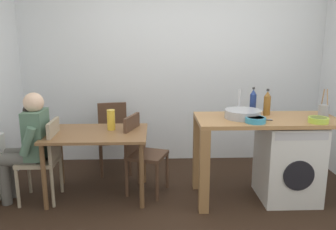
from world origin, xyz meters
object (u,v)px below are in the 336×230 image
at_px(chair_opposite, 141,150).
at_px(bottle_squat_brown, 267,103).
at_px(bottle_tall_green, 253,101).
at_px(colander, 318,120).
at_px(chair_person_seat, 45,156).
at_px(vase, 111,120).
at_px(chair_spare_by_wall, 113,133).
at_px(dining_table, 97,141).
at_px(washing_machine, 288,161).
at_px(utensil_crock, 324,110).
at_px(mixing_bowl, 256,120).
at_px(seated_person, 29,142).

height_order(chair_opposite, bottle_squat_brown, bottle_squat_brown).
bearing_deg(bottle_tall_green, colander, -43.07).
relative_size(chair_person_seat, vase, 3.94).
relative_size(bottle_tall_green, colander, 1.45).
height_order(chair_spare_by_wall, bottle_tall_green, bottle_tall_green).
bearing_deg(bottle_squat_brown, chair_spare_by_wall, 156.53).
xyz_separation_m(dining_table, washing_machine, (2.10, -0.15, -0.21)).
relative_size(washing_machine, utensil_crock, 2.87).
distance_m(chair_spare_by_wall, bottle_squat_brown, 2.02).
distance_m(washing_machine, mixing_bowl, 0.71).
relative_size(chair_person_seat, washing_machine, 1.05).
xyz_separation_m(bottle_squat_brown, mixing_bowl, (-0.22, -0.34, -0.10)).
bearing_deg(colander, chair_spare_by_wall, 152.62).
height_order(chair_person_seat, bottle_tall_green, bottle_tall_green).
distance_m(chair_opposite, chair_spare_by_wall, 0.80).
bearing_deg(vase, bottle_tall_green, 1.10).
bearing_deg(vase, seated_person, -166.80).
distance_m(dining_table, bottle_squat_brown, 1.92).
xyz_separation_m(seated_person, mixing_bowl, (2.36, -0.25, 0.28)).
distance_m(chair_spare_by_wall, seated_person, 1.19).
relative_size(chair_spare_by_wall, mixing_bowl, 4.36).
distance_m(chair_person_seat, utensil_crock, 3.05).
bearing_deg(colander, seated_person, 174.93).
relative_size(dining_table, mixing_bowl, 5.33).
relative_size(chair_person_seat, bottle_tall_green, 3.11).
relative_size(bottle_tall_green, vase, 1.27).
bearing_deg(dining_table, seated_person, -171.88).
height_order(dining_table, mixing_bowl, mixing_bowl).
relative_size(washing_machine, mixing_bowl, 4.17).
relative_size(dining_table, vase, 4.82).
height_order(seated_person, mixing_bowl, seated_person).
bearing_deg(bottle_tall_green, dining_table, -175.74).
xyz_separation_m(mixing_bowl, colander, (0.63, -0.02, -0.00)).
xyz_separation_m(mixing_bowl, utensil_crock, (0.81, 0.25, 0.04)).
bearing_deg(chair_opposite, dining_table, -61.67).
xyz_separation_m(bottle_tall_green, bottle_squat_brown, (0.12, -0.13, 0.00)).
height_order(dining_table, chair_opposite, chair_opposite).
bearing_deg(vase, chair_spare_by_wall, 95.49).
height_order(chair_person_seat, vase, vase).
relative_size(utensil_crock, vase, 1.31).
xyz_separation_m(chair_spare_by_wall, colander, (2.20, -1.14, 0.44)).
bearing_deg(chair_person_seat, vase, -74.58).
bearing_deg(colander, washing_machine, 130.74).
bearing_deg(mixing_bowl, bottle_squat_brown, 57.40).
distance_m(chair_person_seat, colander, 2.88).
bearing_deg(washing_machine, chair_spare_by_wall, 155.39).
bearing_deg(chair_person_seat, dining_table, -80.25).
bearing_deg(utensil_crock, chair_opposite, 175.08).
relative_size(bottle_squat_brown, utensil_crock, 0.97).
bearing_deg(washing_machine, colander, -49.26).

